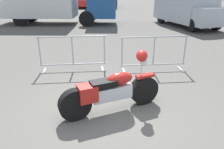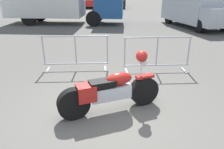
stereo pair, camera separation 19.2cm
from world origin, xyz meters
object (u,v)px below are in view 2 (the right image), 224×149
pedestrian (181,4)px  parked_car_maroon (47,0)px  delivery_van (194,6)px  motorcycle (111,90)px  parked_car_silver (70,1)px  crowd_barrier_far (157,54)px  parked_car_red (93,1)px  parked_car_black (117,1)px  crowd_barrier_near (76,53)px

pedestrian → parked_car_maroon: bearing=-148.2°
delivery_van → pedestrian: delivery_van is taller
motorcycle → parked_car_silver: (-6.40, 23.23, 0.24)m
crowd_barrier_far → delivery_van: bearing=67.9°
delivery_van → parked_car_red: 14.94m
parked_car_black → pedestrian: bearing=-140.0°
pedestrian → parked_car_silver: bearing=-153.3°
motorcycle → parked_car_silver: size_ratio=0.49×
motorcycle → delivery_van: bearing=41.6°
parked_car_silver → pedestrian: 13.17m
delivery_van → parked_car_silver: size_ratio=1.27×
parked_car_black → parked_car_silver: bearing=88.0°
parked_car_maroon → delivery_van: bearing=-136.0°
parked_car_red → pedestrian: size_ratio=2.44×
delivery_van → crowd_barrier_far: bearing=-41.7°
pedestrian → parked_car_red: bearing=-159.4°
motorcycle → crowd_barrier_far: 2.62m
motorcycle → pedestrian: bearing=48.0°
crowd_barrier_near → parked_car_black: bearing=88.7°
motorcycle → parked_car_red: parked_car_red is taller
crowd_barrier_near → delivery_van: bearing=54.8°
parked_car_red → parked_car_black: 2.86m
motorcycle → crowd_barrier_near: bearing=92.6°
motorcycle → parked_car_maroon: bearing=86.7°
crowd_barrier_far → delivery_van: delivery_van is taller
parked_car_silver → parked_car_maroon: bearing=88.1°
motorcycle → crowd_barrier_far: size_ratio=1.02×
parked_car_maroon → parked_car_red: bearing=-95.0°
parked_car_silver → parked_car_black: parked_car_black is taller
motorcycle → parked_car_silver: parked_car_silver is taller
crowd_barrier_far → pedestrian: (3.99, 14.70, 0.37)m
parked_car_red → crowd_barrier_far: bearing=-170.1°
crowd_barrier_far → parked_car_red: 21.22m
parked_car_red → pedestrian: 10.62m
delivery_van → pedestrian: size_ratio=3.17×
crowd_barrier_far → motorcycle: bearing=-117.6°
crowd_barrier_far → pedestrian: bearing=74.8°
motorcycle → parked_car_black: size_ratio=0.47×
crowd_barrier_far → parked_car_black: (-1.95, 21.02, 0.18)m
delivery_van → parked_car_maroon: 18.75m
crowd_barrier_near → delivery_van: (5.72, 8.11, 0.69)m
motorcycle → parked_car_red: (-3.57, 22.99, 0.23)m
parked_car_maroon → pedestrian: (14.44, -6.16, 0.15)m
crowd_barrier_near → parked_car_silver: size_ratio=0.48×
delivery_van → crowd_barrier_near: bearing=-54.8°
crowd_barrier_far → parked_car_black: parked_car_black is taller
pedestrian → delivery_van: bearing=-41.2°
parked_car_maroon → pedestrian: bearing=-116.2°
parked_car_red → crowd_barrier_near: bearing=-176.6°
parked_car_black → parked_car_red: bearing=94.0°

